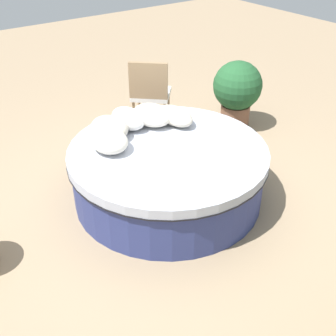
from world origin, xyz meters
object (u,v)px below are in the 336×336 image
throw_pillow_2 (128,118)px  planter (237,90)px  throw_pillow_0 (175,116)px  patio_chair (150,89)px  throw_pillow_1 (152,115)px  throw_pillow_3 (110,128)px  round_bed (168,172)px  throw_pillow_4 (109,141)px

throw_pillow_2 → planter: 1.85m
throw_pillow_0 → throw_pillow_2: throw_pillow_2 is taller
throw_pillow_0 → patio_chair: patio_chair is taller
throw_pillow_0 → throw_pillow_2: bearing=65.5°
throw_pillow_1 → patio_chair: 1.14m
throw_pillow_1 → throw_pillow_3: size_ratio=1.09×
patio_chair → throw_pillow_2: bearing=-92.6°
throw_pillow_3 → patio_chair: patio_chair is taller
throw_pillow_1 → planter: 1.60m
throw_pillow_3 → patio_chair: 1.51m
throw_pillow_0 → throw_pillow_2: (0.22, 0.48, 0.02)m
round_bed → throw_pillow_2: throw_pillow_2 is taller
planter → throw_pillow_1: bearing=98.5°
throw_pillow_3 → throw_pillow_4: throw_pillow_3 is taller
throw_pillow_3 → throw_pillow_1: bearing=-89.8°
throw_pillow_1 → throw_pillow_2: bearing=73.8°
throw_pillow_1 → throw_pillow_0: bearing=-123.5°
throw_pillow_3 → throw_pillow_4: (-0.25, 0.15, -0.00)m
throw_pillow_1 → throw_pillow_2: (0.08, 0.27, 0.00)m
patio_chair → throw_pillow_3: bearing=-98.0°
throw_pillow_2 → planter: size_ratio=0.51×
patio_chair → throw_pillow_0: bearing=-67.2°
throw_pillow_0 → throw_pillow_3: 0.78m
throw_pillow_2 → throw_pillow_4: (-0.33, 0.42, -0.00)m
throw_pillow_2 → throw_pillow_3: (-0.08, 0.28, 0.00)m
throw_pillow_3 → patio_chair: bearing=-50.4°
round_bed → throw_pillow_1: size_ratio=4.03×
throw_pillow_2 → patio_chair: bearing=-45.0°
round_bed → patio_chair: bearing=-27.5°
patio_chair → planter: bearing=5.7°
throw_pillow_0 → throw_pillow_1: size_ratio=1.04×
round_bed → planter: 1.95m
round_bed → planter: size_ratio=2.18×
throw_pillow_4 → patio_chair: size_ratio=0.46×
patio_chair → planter: 1.20m
round_bed → throw_pillow_3: size_ratio=4.40×
throw_pillow_0 → throw_pillow_3: size_ratio=1.14×
round_bed → throw_pillow_0: size_ratio=3.86×
round_bed → throw_pillow_3: 0.79m
throw_pillow_0 → throw_pillow_3: bearing=79.5°
round_bed → patio_chair: (1.53, -0.80, 0.25)m
round_bed → patio_chair: patio_chair is taller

